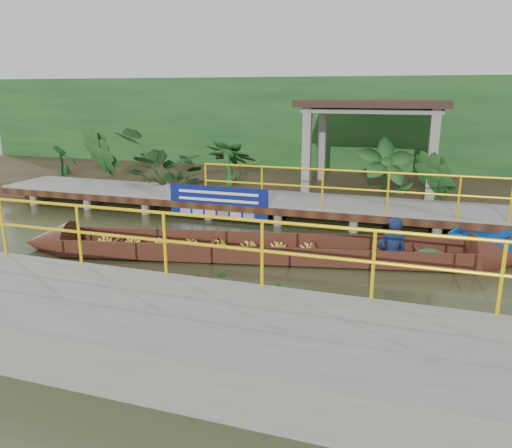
% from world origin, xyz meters
% --- Properties ---
extents(ground, '(80.00, 80.00, 0.00)m').
position_xyz_m(ground, '(0.00, 0.00, 0.00)').
color(ground, '#2E3018').
rests_on(ground, ground).
extents(land_strip, '(30.00, 8.00, 0.45)m').
position_xyz_m(land_strip, '(0.00, 7.50, 0.23)').
color(land_strip, '#2E2417').
rests_on(land_strip, ground).
extents(far_dock, '(16.00, 2.06, 1.66)m').
position_xyz_m(far_dock, '(0.02, 3.43, 0.48)').
color(far_dock, slate).
rests_on(far_dock, ground).
extents(near_dock, '(18.00, 2.40, 1.73)m').
position_xyz_m(near_dock, '(1.00, -4.20, 0.30)').
color(near_dock, slate).
rests_on(near_dock, ground).
extents(pavilion, '(4.40, 3.00, 3.00)m').
position_xyz_m(pavilion, '(3.00, 6.30, 2.82)').
color(pavilion, slate).
rests_on(pavilion, ground).
extents(foliage_backdrop, '(30.00, 0.80, 4.00)m').
position_xyz_m(foliage_backdrop, '(0.00, 10.00, 2.00)').
color(foliage_backdrop, '#133C18').
rests_on(foliage_backdrop, ground).
extents(vendor_boat, '(10.77, 3.27, 2.22)m').
position_xyz_m(vendor_boat, '(1.66, 0.09, 0.23)').
color(vendor_boat, '#341A0E').
rests_on(vendor_boat, ground).
extents(blue_banner, '(2.83, 0.04, 0.89)m').
position_xyz_m(blue_banner, '(-0.62, 2.48, 0.56)').
color(blue_banner, navy).
rests_on(blue_banner, ground).
extents(tropical_plants, '(14.42, 1.42, 1.78)m').
position_xyz_m(tropical_plants, '(-1.75, 5.30, 1.34)').
color(tropical_plants, '#133C18').
rests_on(tropical_plants, ground).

